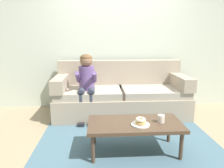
# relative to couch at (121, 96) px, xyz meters

# --- Properties ---
(ground) EXTENTS (10.00, 10.00, 0.00)m
(ground) POSITION_rel_couch_xyz_m (-0.02, -0.85, -0.34)
(ground) COLOR #9E896B
(wall_back) EXTENTS (8.00, 0.10, 2.80)m
(wall_back) POSITION_rel_couch_xyz_m (-0.02, 0.55, 1.06)
(wall_back) COLOR beige
(wall_back) RESTS_ON ground
(area_rug) EXTENTS (2.34, 1.98, 0.01)m
(area_rug) POSITION_rel_couch_xyz_m (-0.02, -1.10, -0.34)
(area_rug) COLOR #476675
(area_rug) RESTS_ON ground
(couch) EXTENTS (2.29, 0.90, 0.95)m
(couch) POSITION_rel_couch_xyz_m (0.00, 0.00, 0.00)
(couch) COLOR tan
(couch) RESTS_ON ground
(coffee_table) EXTENTS (1.10, 0.53, 0.38)m
(coffee_table) POSITION_rel_couch_xyz_m (0.03, -1.30, 0.00)
(coffee_table) COLOR #4C3828
(coffee_table) RESTS_ON ground
(person_child) EXTENTS (0.34, 0.58, 1.10)m
(person_child) POSITION_rel_couch_xyz_m (-0.60, -0.21, 0.33)
(person_child) COLOR #664C84
(person_child) RESTS_ON ground
(plate) EXTENTS (0.21, 0.21, 0.01)m
(plate) POSITION_rel_couch_xyz_m (0.08, -1.38, 0.05)
(plate) COLOR white
(plate) RESTS_ON coffee_table
(donut) EXTENTS (0.15, 0.15, 0.04)m
(donut) POSITION_rel_couch_xyz_m (0.08, -1.38, 0.07)
(donut) COLOR tan
(donut) RESTS_ON plate
(donut_second) EXTENTS (0.16, 0.16, 0.04)m
(donut_second) POSITION_rel_couch_xyz_m (0.08, -1.38, 0.11)
(donut_second) COLOR beige
(donut_second) RESTS_ON donut
(mug) EXTENTS (0.08, 0.08, 0.09)m
(mug) POSITION_rel_couch_xyz_m (0.34, -1.32, 0.08)
(mug) COLOR silver
(mug) RESTS_ON coffee_table
(toy_controller) EXTENTS (0.23, 0.09, 0.05)m
(toy_controller) POSITION_rel_couch_xyz_m (0.60, -0.83, -0.32)
(toy_controller) COLOR #339E56
(toy_controller) RESTS_ON ground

